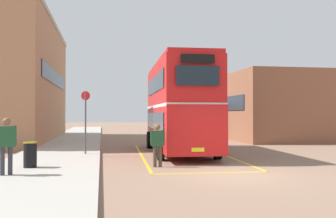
% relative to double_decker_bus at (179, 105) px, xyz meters
% --- Properties ---
extents(ground_plane, '(135.60, 135.60, 0.00)m').
position_rel_double_decker_bus_xyz_m(ground_plane, '(0.42, 6.95, -2.51)').
color(ground_plane, '#846651').
extents(sidewalk_left, '(4.00, 57.60, 0.14)m').
position_rel_double_decker_bus_xyz_m(sidewalk_left, '(-6.08, 9.35, -2.44)').
color(sidewalk_left, '#A39E93').
rests_on(sidewalk_left, ground).
extents(brick_building_left, '(6.85, 18.17, 9.34)m').
position_rel_double_decker_bus_xyz_m(brick_building_left, '(-11.05, 11.47, 2.16)').
color(brick_building_left, '#AD7A56').
rests_on(brick_building_left, ground).
extents(depot_building_right, '(7.47, 12.51, 5.27)m').
position_rel_double_decker_bus_xyz_m(depot_building_right, '(9.62, 10.43, 0.12)').
color(depot_building_right, brown).
rests_on(depot_building_right, ground).
extents(double_decker_bus, '(3.17, 9.89, 4.75)m').
position_rel_double_decker_bus_xyz_m(double_decker_bus, '(0.00, 0.00, 0.00)').
color(double_decker_bus, black).
rests_on(double_decker_bus, ground).
extents(single_deck_bus, '(3.10, 8.27, 3.02)m').
position_rel_double_decker_bus_xyz_m(single_deck_bus, '(3.64, 14.16, -0.88)').
color(single_deck_bus, black).
rests_on(single_deck_bus, ground).
extents(pedestrian_boarding, '(0.55, 0.32, 1.66)m').
position_rel_double_decker_bus_xyz_m(pedestrian_boarding, '(-1.87, -5.03, -1.55)').
color(pedestrian_boarding, '#473828').
rests_on(pedestrian_boarding, ground).
extents(pedestrian_waiting_near, '(0.56, 0.40, 1.80)m').
position_rel_double_decker_bus_xyz_m(pedestrian_waiting_near, '(-6.96, -6.98, -1.31)').
color(pedestrian_waiting_near, '#2D2D38').
rests_on(pedestrian_waiting_near, sidewalk_left).
extents(litter_bin, '(0.49, 0.49, 0.91)m').
position_rel_double_decker_bus_xyz_m(litter_bin, '(-6.54, -5.33, -1.91)').
color(litter_bin, black).
rests_on(litter_bin, sidewalk_left).
extents(bus_stop_sign, '(0.43, 0.16, 3.03)m').
position_rel_double_decker_bus_xyz_m(bus_stop_sign, '(-4.78, -0.90, -0.57)').
color(bus_stop_sign, '#4C4C51').
rests_on(bus_stop_sign, sidewalk_left).
extents(bay_marking_yellow, '(4.74, 11.97, 0.01)m').
position_rel_double_decker_bus_xyz_m(bay_marking_yellow, '(-0.04, -1.87, -2.51)').
color(bay_marking_yellow, gold).
rests_on(bay_marking_yellow, ground).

